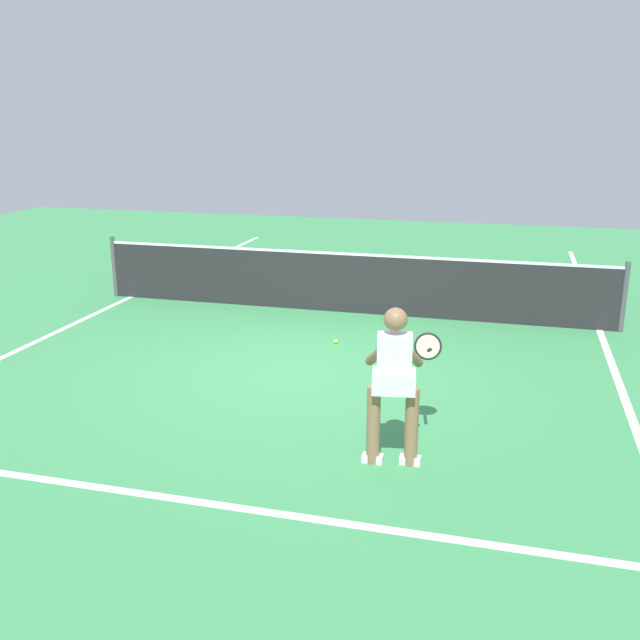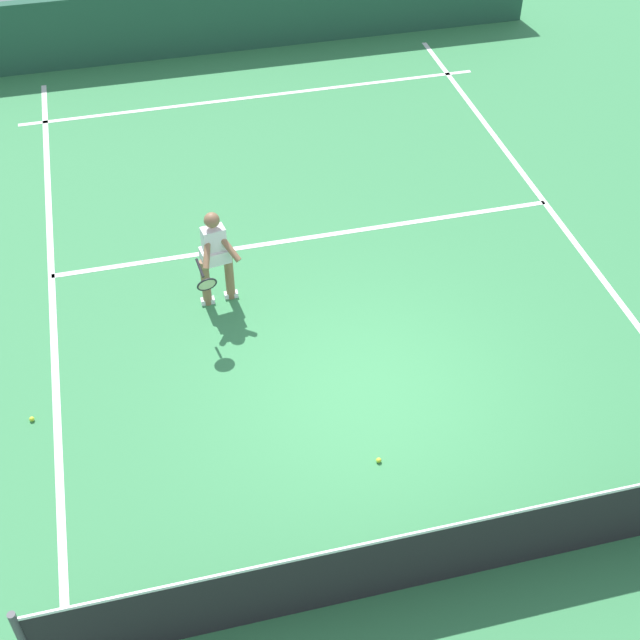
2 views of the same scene
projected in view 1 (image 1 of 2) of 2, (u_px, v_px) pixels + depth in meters
name	position (u px, v px, depth m)	size (l,w,h in m)	color
ground_plane	(296.00, 369.00, 9.42)	(27.79, 27.79, 0.00)	#38844C
service_line_marking	(182.00, 499.00, 6.22)	(8.10, 0.10, 0.01)	white
sideline_left_marking	(31.00, 344.00, 10.42)	(0.10, 19.38, 0.01)	white
sideline_right_marking	(625.00, 399.00, 8.41)	(0.10, 19.38, 0.01)	white
court_net	(346.00, 282.00, 11.96)	(8.78, 0.08, 1.10)	#4C4C51
tennis_player	(395.00, 379.00, 6.67)	(0.71, 1.02, 1.55)	#8C6647
tennis_ball_mid	(336.00, 342.00, 10.44)	(0.07, 0.07, 0.07)	#D1E533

